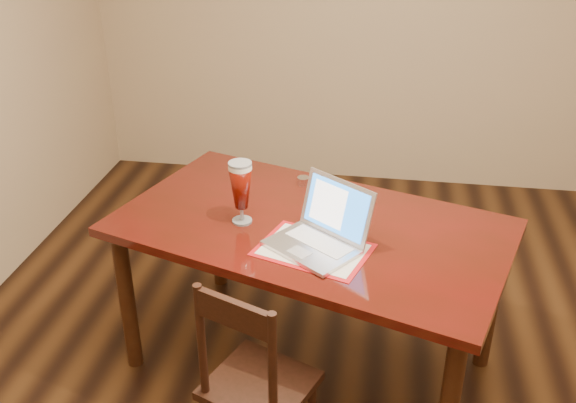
# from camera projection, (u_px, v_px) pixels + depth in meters

# --- Properties ---
(room_shell) EXTENTS (4.51, 5.01, 2.71)m
(room_shell) POSITION_uv_depth(u_px,v_px,m) (405.00, 25.00, 2.15)
(room_shell) COLOR tan
(room_shell) RESTS_ON ground
(dining_table) EXTENTS (1.94, 1.46, 1.10)m
(dining_table) POSITION_uv_depth(u_px,v_px,m) (309.00, 241.00, 2.91)
(dining_table) COLOR #460C09
(dining_table) RESTS_ON ground
(dining_chair) EXTENTS (0.50, 0.49, 0.92)m
(dining_chair) POSITION_uv_depth(u_px,v_px,m) (255.00, 384.00, 2.52)
(dining_chair) COLOR black
(dining_chair) RESTS_ON ground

